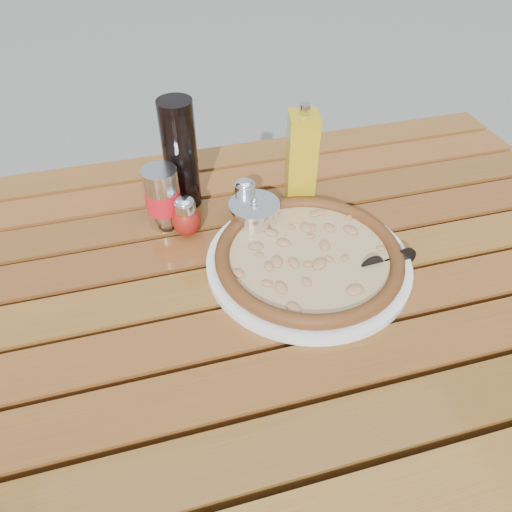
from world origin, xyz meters
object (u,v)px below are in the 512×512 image
object	(u,v)px
pepper_shaker	(186,217)
soda_can	(163,198)
sunglasses	(387,262)
plate	(308,262)
parmesan_tin	(254,216)
oregano_shaker	(245,198)
pizza	(309,256)
olive_oil_cruet	(301,159)
dark_bottle	(180,155)
table	(259,306)

from	to	relation	value
pepper_shaker	soda_can	world-z (taller)	soda_can
sunglasses	plate	bearing A→B (deg)	157.07
pepper_shaker	parmesan_tin	distance (m)	0.13
pepper_shaker	oregano_shaker	distance (m)	0.12
pizza	pepper_shaker	xyz separation A→B (m)	(-0.19, 0.15, 0.02)
pepper_shaker	sunglasses	xyz separation A→B (m)	(0.32, -0.19, -0.02)
pepper_shaker	olive_oil_cruet	size ratio (longest dim) A/B	0.39
oregano_shaker	sunglasses	bearing A→B (deg)	-47.49
dark_bottle	parmesan_tin	size ratio (longest dim) A/B	1.85
pepper_shaker	parmesan_tin	world-z (taller)	pepper_shaker
dark_bottle	olive_oil_cruet	bearing A→B (deg)	-13.66
oregano_shaker	olive_oil_cruet	world-z (taller)	olive_oil_cruet
soda_can	olive_oil_cruet	world-z (taller)	olive_oil_cruet
dark_bottle	soda_can	bearing A→B (deg)	-129.35
plate	pepper_shaker	size ratio (longest dim) A/B	4.39
dark_bottle	pizza	bearing A→B (deg)	-54.11
pepper_shaker	parmesan_tin	xyz separation A→B (m)	(0.13, -0.02, -0.01)
sunglasses	pepper_shaker	bearing A→B (deg)	145.34
oregano_shaker	olive_oil_cruet	xyz separation A→B (m)	(0.12, 0.02, 0.06)
pizza	soda_can	distance (m)	0.30
pepper_shaker	parmesan_tin	bearing A→B (deg)	-9.73
olive_oil_cruet	sunglasses	world-z (taller)	olive_oil_cruet
parmesan_tin	table	bearing A→B (deg)	-101.74
dark_bottle	soda_can	size ratio (longest dim) A/B	1.83
dark_bottle	sunglasses	size ratio (longest dim) A/B	2.00
oregano_shaker	pepper_shaker	bearing A→B (deg)	-167.63
pizza	oregano_shaker	size ratio (longest dim) A/B	5.30
pepper_shaker	pizza	bearing A→B (deg)	-37.54
table	pepper_shaker	xyz separation A→B (m)	(-0.10, 0.15, 0.11)
oregano_shaker	parmesan_tin	bearing A→B (deg)	-83.28
plate	parmesan_tin	bearing A→B (deg)	117.37
oregano_shaker	sunglasses	xyz separation A→B (m)	(0.20, -0.22, -0.02)
pepper_shaker	dark_bottle	world-z (taller)	dark_bottle
pepper_shaker	olive_oil_cruet	xyz separation A→B (m)	(0.24, 0.04, 0.06)
olive_oil_cruet	table	bearing A→B (deg)	-125.56
plate	dark_bottle	distance (m)	0.32
olive_oil_cruet	dark_bottle	bearing A→B (deg)	166.34
sunglasses	dark_bottle	bearing A→B (deg)	132.79
oregano_shaker	parmesan_tin	world-z (taller)	oregano_shaker
soda_can	sunglasses	distance (m)	0.43
pizza	soda_can	bearing A→B (deg)	140.11
table	olive_oil_cruet	distance (m)	0.30
olive_oil_cruet	sunglasses	distance (m)	0.26
pepper_shaker	plate	bearing A→B (deg)	-37.54
dark_bottle	sunglasses	xyz separation A→B (m)	(0.31, -0.29, -0.09)
pizza	dark_bottle	bearing A→B (deg)	125.89
table	dark_bottle	size ratio (longest dim) A/B	6.36
dark_bottle	parmesan_tin	world-z (taller)	dark_bottle
pizza	soda_can	size ratio (longest dim) A/B	3.62
pizza	oregano_shaker	bearing A→B (deg)	112.13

